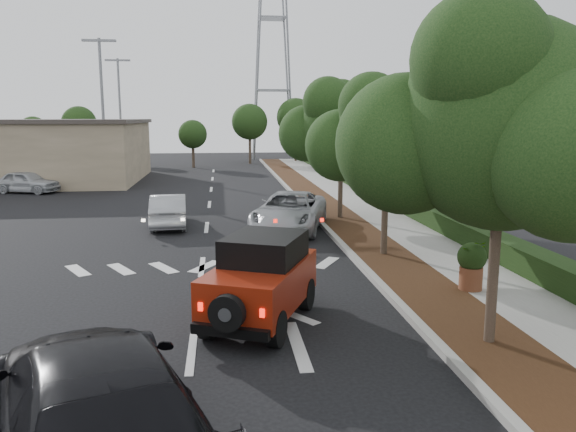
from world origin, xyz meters
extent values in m
plane|color=black|center=(0.00, 0.00, 0.00)|extent=(120.00, 120.00, 0.00)
cube|color=#9E9B93|center=(4.60, 12.00, 0.07)|extent=(0.20, 70.00, 0.15)
cube|color=black|center=(5.60, 12.00, 0.06)|extent=(1.80, 70.00, 0.12)
cube|color=gray|center=(7.50, 12.00, 0.06)|extent=(2.00, 70.00, 0.12)
cube|color=black|center=(8.90, 12.00, 0.40)|extent=(0.80, 70.00, 0.80)
cylinder|color=black|center=(1.20, 2.58, 0.35)|extent=(0.51, 0.75, 0.71)
cylinder|color=black|center=(2.47, 2.03, 0.35)|extent=(0.51, 0.75, 0.71)
cylinder|color=black|center=(0.31, 0.54, 0.35)|extent=(0.51, 0.75, 0.71)
cylinder|color=black|center=(1.58, -0.01, 0.35)|extent=(0.51, 0.75, 0.71)
cube|color=maroon|center=(1.39, 1.28, 0.84)|extent=(2.77, 3.64, 0.89)
cube|color=black|center=(1.50, 1.53, 1.57)|extent=(2.06, 2.24, 0.57)
cube|color=maroon|center=(1.89, 2.43, 0.77)|extent=(1.65, 1.40, 0.73)
cube|color=black|center=(0.71, -0.29, 0.44)|extent=(1.45, 0.75, 0.19)
cylinder|color=black|center=(0.66, -0.40, 0.84)|extent=(0.70, 0.45, 0.67)
cube|color=#FF190C|center=(0.18, 0.00, 0.84)|extent=(0.10, 0.07, 0.16)
cube|color=#FF190C|center=(1.29, -0.48, 0.84)|extent=(0.10, 0.07, 0.16)
imported|color=#A2A4A9|center=(3.20, 11.09, 0.73)|extent=(3.81, 5.71, 1.45)
imported|color=black|center=(-1.00, -3.37, 0.82)|extent=(4.09, 6.11, 1.65)
imported|color=#A7A9AF|center=(-1.50, 12.46, 0.65)|extent=(1.62, 4.00, 1.29)
imported|color=#B7BABF|center=(-10.53, 23.65, 0.64)|extent=(4.08, 2.72, 1.29)
cylinder|color=brown|center=(6.66, 2.64, 0.40)|extent=(0.57, 0.57, 0.57)
sphere|color=black|center=(6.66, 2.64, 0.94)|extent=(0.71, 0.71, 0.71)
imported|color=black|center=(6.66, 2.64, 1.02)|extent=(0.60, 0.53, 0.67)
camera|label=1|loc=(0.61, -10.05, 4.30)|focal=35.00mm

